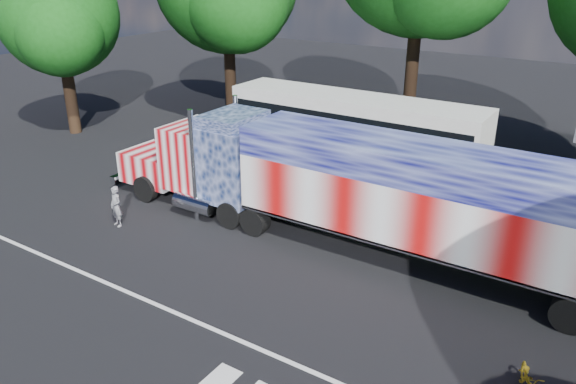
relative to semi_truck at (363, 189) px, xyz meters
The scene contains 7 objects.
ground 5.16m from the semi_truck, 126.10° to the right, with size 100.00×100.00×0.00m, color black.
lane_markings 7.90m from the semi_truck, 97.51° to the right, with size 30.00×2.67×0.01m.
semi_truck is the anchor object (origin of this frame).
coach_bus 8.39m from the semi_truck, 118.83° to the left, with size 12.86×2.99×3.74m.
woman 9.77m from the semi_truck, 158.65° to the right, with size 0.61×0.40×1.68m, color slate.
bicycle 8.35m from the semi_truck, 33.60° to the right, with size 0.53×1.53×0.80m, color gold.
tree_w_a 21.93m from the semi_truck, 169.51° to the left, with size 7.13×6.79×10.28m.
Camera 1 is at (10.42, -13.09, 9.99)m, focal length 35.00 mm.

